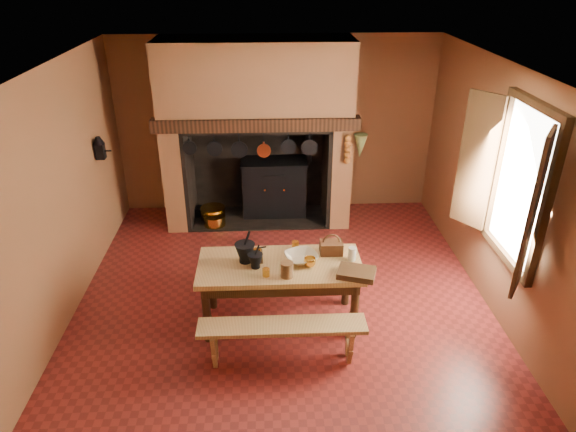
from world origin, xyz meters
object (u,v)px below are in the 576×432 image
object	(u,v)px
work_table	(280,273)
wicker_basket	(331,247)
bench_front	(282,334)
mixing_bowl	(301,257)
coffee_grinder	(257,256)
iron_range	(275,187)

from	to	relation	value
work_table	wicker_basket	xyz separation A→B (m)	(0.59, 0.20, 0.20)
bench_front	mixing_bowl	size ratio (longest dim) A/B	4.88
mixing_bowl	wicker_basket	world-z (taller)	wicker_basket
coffee_grinder	wicker_basket	distance (m)	0.85
work_table	coffee_grinder	world-z (taller)	coffee_grinder
work_table	coffee_grinder	xyz separation A→B (m)	(-0.25, 0.06, 0.20)
bench_front	coffee_grinder	world-z (taller)	coffee_grinder
coffee_grinder	bench_front	bearing A→B (deg)	-72.51
iron_range	work_table	xyz separation A→B (m)	(0.00, -2.80, 0.18)
bench_front	wicker_basket	xyz separation A→B (m)	(0.59, 0.87, 0.50)
iron_range	mixing_bowl	world-z (taller)	iron_range
coffee_grinder	work_table	bearing A→B (deg)	-15.80
iron_range	wicker_basket	size ratio (longest dim) A/B	6.16
iron_range	wicker_basket	xyz separation A→B (m)	(0.59, -2.60, 0.38)
bench_front	coffee_grinder	xyz separation A→B (m)	(-0.25, 0.73, 0.49)
iron_range	work_table	world-z (taller)	iron_range
bench_front	wicker_basket	size ratio (longest dim) A/B	6.62
mixing_bowl	coffee_grinder	bearing A→B (deg)	178.49
iron_range	bench_front	distance (m)	3.48
bench_front	work_table	bearing A→B (deg)	90.00
coffee_grinder	wicker_basket	bearing A→B (deg)	8.20
bench_front	wicker_basket	bearing A→B (deg)	55.91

